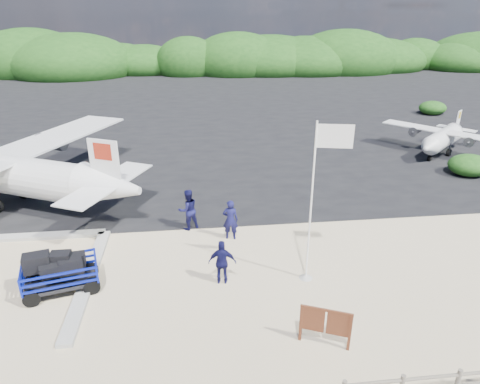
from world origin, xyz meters
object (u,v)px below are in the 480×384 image
object	(u,v)px
crew_b	(188,210)
crew_c	(222,262)
baggage_cart	(64,290)
aircraft_small	(85,114)
aircraft_large	(348,114)
crew_a	(230,220)
flagpole	(306,278)
signboard	(323,344)

from	to	relation	value
crew_b	crew_c	bearing A→B (deg)	82.57
baggage_cart	aircraft_small	xyz separation A→B (m)	(-5.10, 27.99, 0.00)
aircraft_large	aircraft_small	world-z (taller)	aircraft_large
crew_b	aircraft_small	world-z (taller)	crew_b
crew_b	aircraft_large	size ratio (longest dim) A/B	0.11
aircraft_small	baggage_cart	bearing A→B (deg)	59.51
crew_a	aircraft_large	distance (m)	25.56
aircraft_small	crew_c	bearing A→B (deg)	70.18
flagpole	crew_b	world-z (taller)	flagpole
crew_c	aircraft_small	size ratio (longest dim) A/B	0.25
baggage_cart	signboard	xyz separation A→B (m)	(8.47, -3.66, 0.00)
signboard	crew_c	distance (m)	4.55
crew_a	crew_b	world-z (taller)	crew_b
crew_b	crew_c	xyz separation A→B (m)	(1.21, -4.32, -0.09)
aircraft_large	aircraft_small	bearing A→B (deg)	18.41
baggage_cart	crew_c	xyz separation A→B (m)	(5.70, -0.16, 0.87)
baggage_cart	crew_b	world-z (taller)	crew_b
signboard	crew_b	world-z (taller)	crew_b
crew_a	aircraft_small	size ratio (longest dim) A/B	0.27
signboard	crew_b	xyz separation A→B (m)	(-3.98, 7.82, 0.96)
baggage_cart	crew_c	size ratio (longest dim) A/B	1.57
flagpole	crew_a	bearing A→B (deg)	127.47
crew_b	aircraft_small	xyz separation A→B (m)	(-9.59, 23.83, -0.96)
baggage_cart	signboard	size ratio (longest dim) A/B	1.67
flagpole	signboard	distance (m)	3.44
flagpole	crew_b	xyz separation A→B (m)	(-4.33, 4.40, 0.96)
signboard	aircraft_small	bearing A→B (deg)	136.62
aircraft_large	aircraft_small	distance (m)	24.78
crew_b	crew_c	size ratio (longest dim) A/B	1.11
baggage_cart	aircraft_small	size ratio (longest dim) A/B	0.40
baggage_cart	crew_a	bearing A→B (deg)	12.04
crew_a	crew_b	size ratio (longest dim) A/B	0.95
crew_a	aircraft_large	bearing A→B (deg)	-110.13
crew_c	aircraft_large	xyz separation A→B (m)	(13.79, 25.09, -0.87)
signboard	crew_a	world-z (taller)	crew_a
baggage_cart	aircraft_small	distance (m)	28.46
aircraft_small	crew_b	bearing A→B (deg)	71.12
flagpole	crew_c	distance (m)	3.24
crew_c	aircraft_large	bearing A→B (deg)	-110.57
crew_a	aircraft_large	size ratio (longest dim) A/B	0.11
crew_c	aircraft_small	world-z (taller)	crew_c
aircraft_small	aircraft_large	bearing A→B (deg)	132.09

